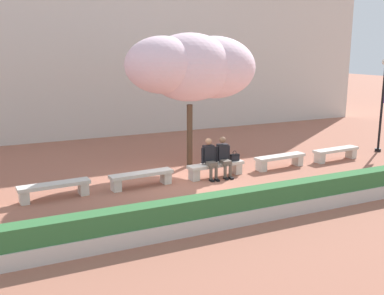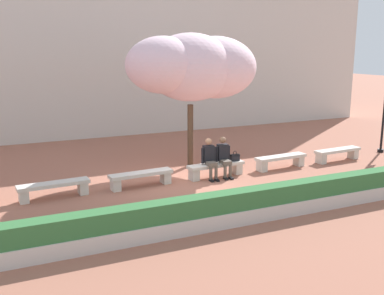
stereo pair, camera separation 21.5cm
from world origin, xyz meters
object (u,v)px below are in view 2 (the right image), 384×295
at_px(handbag, 235,157).
at_px(person_seated_left, 210,157).
at_px(stone_bench_center, 141,177).
at_px(stone_bench_east_end, 281,160).
at_px(person_seated_right, 224,155).
at_px(stone_bench_near_west, 54,187).
at_px(cherry_tree_main, 193,67).
at_px(stone_bench_far_east, 338,153).
at_px(stone_bench_near_east, 216,168).

bearing_deg(handbag, person_seated_left, -175.52).
bearing_deg(stone_bench_center, stone_bench_east_end, 0.00).
height_order(person_seated_right, handbag, person_seated_right).
relative_size(stone_bench_near_west, cherry_tree_main, 0.42).
relative_size(stone_bench_far_east, person_seated_right, 1.52).
xyz_separation_m(stone_bench_near_west, person_seated_left, (4.79, -0.05, 0.39)).
bearing_deg(stone_bench_near_west, cherry_tree_main, 18.43).
xyz_separation_m(person_seated_left, cherry_tree_main, (0.21, 1.72, 2.74)).
relative_size(stone_bench_near_west, stone_bench_far_east, 1.00).
height_order(stone_bench_center, person_seated_left, person_seated_left).
bearing_deg(stone_bench_near_west, stone_bench_far_east, 0.00).
xyz_separation_m(stone_bench_far_east, handbag, (-4.34, 0.02, 0.27)).
relative_size(stone_bench_center, cherry_tree_main, 0.42).
xyz_separation_m(stone_bench_east_end, person_seated_right, (-2.27, -0.05, 0.39)).
bearing_deg(person_seated_left, stone_bench_far_east, 0.58).
height_order(stone_bench_near_west, stone_bench_center, same).
relative_size(stone_bench_east_end, person_seated_left, 1.52).
relative_size(stone_bench_near_west, stone_bench_near_east, 1.00).
bearing_deg(stone_bench_near_west, stone_bench_near_east, 0.00).
xyz_separation_m(stone_bench_near_east, stone_bench_east_end, (2.52, 0.00, 0.00)).
relative_size(stone_bench_far_east, person_seated_left, 1.52).
relative_size(stone_bench_near_west, stone_bench_east_end, 1.00).
bearing_deg(cherry_tree_main, person_seated_left, -96.96).
distance_m(stone_bench_near_west, person_seated_left, 4.80).
distance_m(stone_bench_near_east, person_seated_right, 0.47).
height_order(stone_bench_near_west, stone_bench_far_east, same).
bearing_deg(stone_bench_near_east, stone_bench_near_west, 180.00).
distance_m(stone_bench_near_east, stone_bench_far_east, 5.05).
bearing_deg(person_seated_right, stone_bench_far_east, 0.64).
bearing_deg(stone_bench_center, cherry_tree_main, 33.94).
xyz_separation_m(stone_bench_near_west, stone_bench_east_end, (7.57, 0.00, 0.00)).
xyz_separation_m(stone_bench_near_west, person_seated_right, (5.30, -0.05, 0.39)).
height_order(stone_bench_east_end, stone_bench_far_east, same).
bearing_deg(handbag, person_seated_right, -170.57).
bearing_deg(stone_bench_near_east, handbag, 1.79).
xyz_separation_m(stone_bench_near_west, handbag, (5.75, 0.02, 0.27)).
bearing_deg(person_seated_left, stone_bench_east_end, 1.10).
relative_size(stone_bench_east_end, stone_bench_far_east, 1.00).
bearing_deg(stone_bench_east_end, stone_bench_far_east, -0.00).
xyz_separation_m(stone_bench_center, person_seated_left, (2.26, -0.05, 0.39)).
height_order(handbag, cherry_tree_main, cherry_tree_main).
distance_m(stone_bench_center, person_seated_left, 2.30).
distance_m(person_seated_left, handbag, 0.97).
distance_m(stone_bench_center, cherry_tree_main, 4.33).
relative_size(stone_bench_near_west, person_seated_left, 1.52).
bearing_deg(stone_bench_far_east, stone_bench_near_west, 180.00).
relative_size(person_seated_left, cherry_tree_main, 0.28).
height_order(stone_bench_near_west, person_seated_right, person_seated_right).
bearing_deg(handbag, stone_bench_near_west, -179.78).
distance_m(stone_bench_near_west, stone_bench_center, 2.52).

